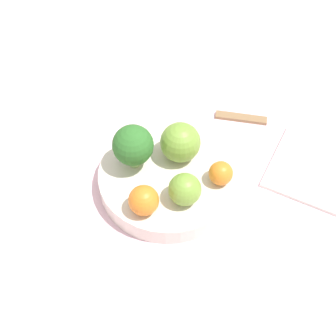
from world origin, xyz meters
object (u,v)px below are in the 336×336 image
object	(u,v)px
apple_green	(185,189)
orange_back	(144,200)
broccoli	(133,146)
bowl	(168,178)
apple_red	(180,142)
napkin	(319,172)
orange_front	(221,173)
spoon	(241,118)

from	to	relation	value
apple_green	orange_back	distance (m)	0.06
broccoli	bowl	bearing A→B (deg)	164.79
apple_red	napkin	xyz separation A→B (m)	(-0.22, 0.00, -0.06)
broccoli	orange_back	size ratio (longest dim) A/B	1.71
bowl	napkin	bearing A→B (deg)	-172.76
apple_red	bowl	bearing A→B (deg)	62.22
orange_front	napkin	distance (m)	0.17
apple_green	orange_front	xyz separation A→B (m)	(-0.05, -0.03, -0.01)
apple_red	spoon	bearing A→B (deg)	-133.15
spoon	orange_back	bearing A→B (deg)	54.02
bowl	broccoli	xyz separation A→B (m)	(0.05, -0.01, 0.06)
apple_red	napkin	distance (m)	0.23
bowl	orange_back	bearing A→B (deg)	64.82
orange_front	apple_green	bearing A→B (deg)	33.55
apple_green	bowl	bearing A→B (deg)	-62.62
napkin	broccoli	bearing A→B (deg)	3.22
apple_red	apple_green	distance (m)	0.08
apple_green	spoon	world-z (taller)	apple_green
bowl	apple_red	xyz separation A→B (m)	(-0.02, -0.03, 0.05)
napkin	spoon	distance (m)	0.16
broccoli	napkin	xyz separation A→B (m)	(-0.29, -0.02, -0.07)
orange_front	orange_back	size ratio (longest dim) A/B	0.83
apple_red	napkin	bearing A→B (deg)	179.25
spoon	orange_front	bearing A→B (deg)	73.95
apple_red	orange_back	distance (m)	0.11
orange_back	apple_red	bearing A→B (deg)	-116.05
orange_front	napkin	bearing A→B (deg)	-164.78
napkin	apple_green	bearing A→B (deg)	20.19
bowl	napkin	world-z (taller)	bowl
broccoli	apple_red	bearing A→B (deg)	-164.41
apple_red	napkin	world-z (taller)	apple_red
broccoli	apple_red	distance (m)	0.07
apple_red	apple_green	size ratio (longest dim) A/B	1.30
broccoli	napkin	bearing A→B (deg)	-176.78
apple_green	orange_front	distance (m)	0.06
apple_red	spoon	distance (m)	0.17
bowl	broccoli	distance (m)	0.08
apple_red	apple_green	world-z (taller)	apple_red
apple_green	broccoli	bearing A→B (deg)	-39.17
bowl	orange_front	world-z (taller)	orange_front
bowl	apple_red	size ratio (longest dim) A/B	3.44
napkin	spoon	bearing A→B (deg)	-45.04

